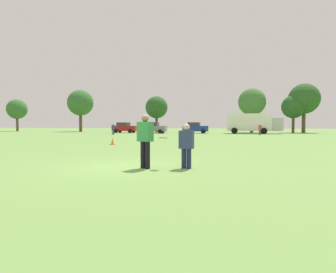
{
  "coord_description": "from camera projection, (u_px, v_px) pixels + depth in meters",
  "views": [
    {
      "loc": [
        3.31,
        -9.13,
        1.45
      ],
      "look_at": [
        1.25,
        0.75,
        1.02
      ],
      "focal_mm": 30.28,
      "sensor_mm": 36.0,
      "label": 1
    }
  ],
  "objects": [
    {
      "name": "tree_far_east_pine",
      "position": [
        304.0,
        99.0,
        49.72
      ],
      "size": [
        5.32,
        5.32,
        8.65
      ],
      "color": "brown",
      "rests_on": "ground"
    },
    {
      "name": "bystander_far_jogger",
      "position": [
        260.0,
        129.0,
        39.47
      ],
      "size": [
        0.46,
        0.49,
        1.57
      ],
      "color": "#4C4C51",
      "rests_on": "ground"
    },
    {
      "name": "player_thrower",
      "position": [
        145.0,
        138.0,
        9.27
      ],
      "size": [
        0.56,
        0.46,
        1.77
      ],
      "color": "black",
      "rests_on": "ground"
    },
    {
      "name": "bystander_sideline_watcher",
      "position": [
        113.0,
        128.0,
        40.41
      ],
      "size": [
        0.5,
        0.41,
        1.58
      ],
      "color": "#4C4C51",
      "rests_on": "ground"
    },
    {
      "name": "ground_plane",
      "position": [
        128.0,
        167.0,
        9.67
      ],
      "size": [
        197.36,
        197.36,
        0.0
      ],
      "primitive_type": "plane",
      "color": "#6B9347"
    },
    {
      "name": "frisbee",
      "position": [
        163.0,
        138.0,
        9.27
      ],
      "size": [
        0.27,
        0.27,
        0.05
      ],
      "color": "#E54C33"
    },
    {
      "name": "parked_car_center",
      "position": [
        195.0,
        128.0,
        47.27
      ],
      "size": [
        4.2,
        2.22,
        1.82
      ],
      "color": "navy",
      "rests_on": "ground"
    },
    {
      "name": "parked_car_mid_left",
      "position": [
        153.0,
        128.0,
        46.99
      ],
      "size": [
        4.2,
        2.22,
        1.82
      ],
      "color": "slate",
      "rests_on": "ground"
    },
    {
      "name": "tree_west_maple",
      "position": [
        80.0,
        103.0,
        58.23
      ],
      "size": [
        5.28,
        5.28,
        8.57
      ],
      "color": "brown",
      "rests_on": "ground"
    },
    {
      "name": "tree_center_elm",
      "position": [
        157.0,
        107.0,
        53.53
      ],
      "size": [
        4.19,
        4.19,
        6.81
      ],
      "color": "brown",
      "rests_on": "ground"
    },
    {
      "name": "tree_east_birch",
      "position": [
        252.0,
        102.0,
        51.67
      ],
      "size": [
        4.97,
        4.97,
        8.07
      ],
      "color": "brown",
      "rests_on": "ground"
    },
    {
      "name": "box_truck",
      "position": [
        253.0,
        123.0,
        45.11
      ],
      "size": [
        8.5,
        3.03,
        3.18
      ],
      "color": "white",
      "rests_on": "ground"
    },
    {
      "name": "tree_west_oak",
      "position": [
        17.0,
        109.0,
        61.63
      ],
      "size": [
        4.28,
        4.28,
        6.95
      ],
      "color": "brown",
      "rests_on": "ground"
    },
    {
      "name": "traffic_cone",
      "position": [
        113.0,
        141.0,
        20.33
      ],
      "size": [
        0.32,
        0.32,
        0.48
      ],
      "color": "#D8590C",
      "rests_on": "ground"
    },
    {
      "name": "tree_east_oak",
      "position": [
        293.0,
        107.0,
        49.81
      ],
      "size": [
        4.08,
        4.08,
        6.63
      ],
      "color": "brown",
      "rests_on": "ground"
    },
    {
      "name": "parked_car_near_left",
      "position": [
        124.0,
        128.0,
        49.73
      ],
      "size": [
        4.2,
        2.22,
        1.82
      ],
      "color": "maroon",
      "rests_on": "ground"
    },
    {
      "name": "player_defender",
      "position": [
        186.0,
        144.0,
        9.27
      ],
      "size": [
        0.5,
        0.34,
        1.47
      ],
      "color": "#1E234C",
      "rests_on": "ground"
    }
  ]
}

